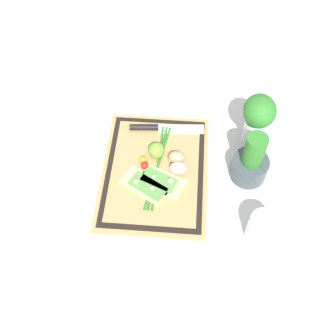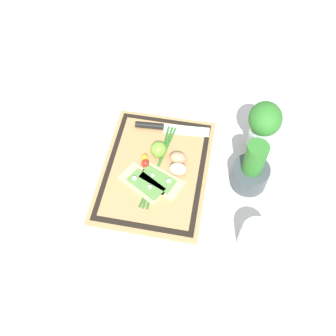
# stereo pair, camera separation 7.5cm
# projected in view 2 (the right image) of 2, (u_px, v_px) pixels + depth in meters

# --- Properties ---
(ground_plane) EXTENTS (6.00, 6.00, 0.00)m
(ground_plane) POSITION_uv_depth(u_px,v_px,m) (155.00, 172.00, 1.30)
(ground_plane) COLOR silver
(cutting_board) EXTENTS (0.46, 0.35, 0.02)m
(cutting_board) POSITION_uv_depth(u_px,v_px,m) (155.00, 170.00, 1.30)
(cutting_board) COLOR tan
(cutting_board) RESTS_ON ground_plane
(pizza_slice_near) EXTENTS (0.15, 0.18, 0.02)m
(pizza_slice_near) POSITION_uv_depth(u_px,v_px,m) (144.00, 183.00, 1.25)
(pizza_slice_near) COLOR #DBBC7F
(pizza_slice_near) RESTS_ON cutting_board
(pizza_slice_far) EXTENTS (0.13, 0.16, 0.02)m
(pizza_slice_far) POSITION_uv_depth(u_px,v_px,m) (160.00, 181.00, 1.26)
(pizza_slice_far) COLOR #DBBC7F
(pizza_slice_far) RESTS_ON cutting_board
(knife) EXTENTS (0.05, 0.26, 0.02)m
(knife) POSITION_uv_depth(u_px,v_px,m) (160.00, 127.00, 1.38)
(knife) COLOR silver
(knife) RESTS_ON cutting_board
(egg_brown) EXTENTS (0.04, 0.06, 0.04)m
(egg_brown) POSITION_uv_depth(u_px,v_px,m) (178.00, 158.00, 1.29)
(egg_brown) COLOR tan
(egg_brown) RESTS_ON cutting_board
(egg_pink) EXTENTS (0.04, 0.06, 0.04)m
(egg_pink) POSITION_uv_depth(u_px,v_px,m) (178.00, 169.00, 1.27)
(egg_pink) COLOR beige
(egg_pink) RESTS_ON cutting_board
(lime) EXTENTS (0.05, 0.05, 0.05)m
(lime) POSITION_uv_depth(u_px,v_px,m) (159.00, 150.00, 1.30)
(lime) COLOR #70A838
(lime) RESTS_ON cutting_board
(cherry_tomato_red) EXTENTS (0.03, 0.03, 0.03)m
(cherry_tomato_red) POSITION_uv_depth(u_px,v_px,m) (145.00, 163.00, 1.29)
(cherry_tomato_red) COLOR red
(cherry_tomato_red) RESTS_ON cutting_board
(cherry_tomato_yellow) EXTENTS (0.02, 0.02, 0.02)m
(cherry_tomato_yellow) POSITION_uv_depth(u_px,v_px,m) (145.00, 158.00, 1.30)
(cherry_tomato_yellow) COLOR gold
(cherry_tomato_yellow) RESTS_ON cutting_board
(scallion_bunch) EXTENTS (0.33, 0.06, 0.01)m
(scallion_bunch) POSITION_uv_depth(u_px,v_px,m) (159.00, 165.00, 1.29)
(scallion_bunch) COLOR #2D7528
(scallion_bunch) RESTS_ON cutting_board
(herb_pot) EXTENTS (0.12, 0.12, 0.19)m
(herb_pot) POSITION_uv_depth(u_px,v_px,m) (251.00, 170.00, 1.23)
(herb_pot) COLOR #3D474C
(herb_pot) RESTS_ON ground_plane
(sauce_jar) EXTENTS (0.09, 0.09, 0.10)m
(sauce_jar) POSITION_uv_depth(u_px,v_px,m) (255.00, 238.00, 1.13)
(sauce_jar) COLOR silver
(sauce_jar) RESTS_ON ground_plane
(herb_glass) EXTENTS (0.12, 0.11, 0.20)m
(herb_glass) POSITION_uv_depth(u_px,v_px,m) (263.00, 125.00, 1.26)
(herb_glass) COLOR silver
(herb_glass) RESTS_ON ground_plane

